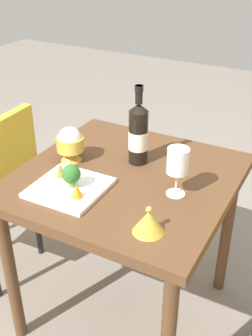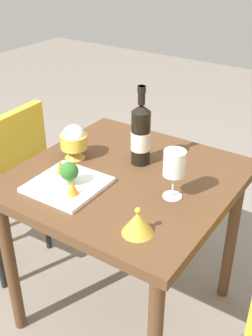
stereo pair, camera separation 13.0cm
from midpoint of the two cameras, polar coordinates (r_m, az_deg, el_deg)
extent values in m
plane|color=gray|center=(2.05, -1.92, -18.59)|extent=(8.00, 8.00, 0.00)
cube|color=brown|center=(1.59, -2.34, -1.62)|extent=(0.79, 0.79, 0.04)
cylinder|color=brown|center=(1.78, -17.53, -13.83)|extent=(0.05, 0.05, 0.68)
cylinder|color=brown|center=(2.18, -5.33, -3.41)|extent=(0.05, 0.05, 0.68)
cylinder|color=brown|center=(1.95, 11.71, -8.52)|extent=(0.05, 0.05, 0.68)
cube|color=gold|center=(1.91, -18.11, 0.72)|extent=(0.06, 0.40, 0.40)
cylinder|color=black|center=(2.25, -13.71, -7.01)|extent=(0.03, 0.03, 0.43)
cylinder|color=black|center=(1.62, -0.62, 4.16)|extent=(0.07, 0.08, 0.22)
cone|color=black|center=(1.57, -0.65, 8.22)|extent=(0.07, 0.08, 0.03)
cylinder|color=black|center=(1.55, -0.66, 9.93)|extent=(0.03, 0.03, 0.07)
cylinder|color=black|center=(1.54, -0.66, 10.73)|extent=(0.03, 0.03, 0.02)
cylinder|color=silver|center=(1.62, -0.62, 3.82)|extent=(0.08, 0.08, 0.08)
cylinder|color=white|center=(1.47, 4.28, -3.56)|extent=(0.07, 0.07, 0.00)
cylinder|color=white|center=(1.45, 4.34, -2.09)|extent=(0.01, 0.01, 0.08)
cylinder|color=white|center=(1.40, 4.48, 0.94)|extent=(0.08, 0.08, 0.09)
cone|color=gold|center=(1.70, -9.73, 1.71)|extent=(0.08, 0.08, 0.04)
cylinder|color=gold|center=(1.67, -9.88, 3.21)|extent=(0.11, 0.11, 0.05)
sphere|color=white|center=(1.66, -9.94, 3.91)|extent=(0.09, 0.09, 0.09)
cone|color=gold|center=(1.28, 0.16, -7.43)|extent=(0.10, 0.10, 0.07)
sphere|color=gold|center=(1.25, 0.16, -5.77)|extent=(0.02, 0.02, 0.02)
cube|color=white|center=(1.51, -10.20, -2.73)|extent=(0.25, 0.25, 0.02)
cylinder|color=#729E4C|center=(1.50, -9.88, -2.11)|extent=(0.03, 0.03, 0.03)
sphere|color=#2D6B28|center=(1.48, -10.00, -0.86)|extent=(0.07, 0.07, 0.07)
cone|color=orange|center=(1.56, -11.33, -0.29)|extent=(0.03, 0.03, 0.06)
cone|color=orange|center=(1.43, -9.33, -3.13)|extent=(0.04, 0.04, 0.05)
camera|label=1|loc=(0.07, -92.38, -1.37)|focal=44.68mm
camera|label=2|loc=(0.07, 87.62, 1.37)|focal=44.68mm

